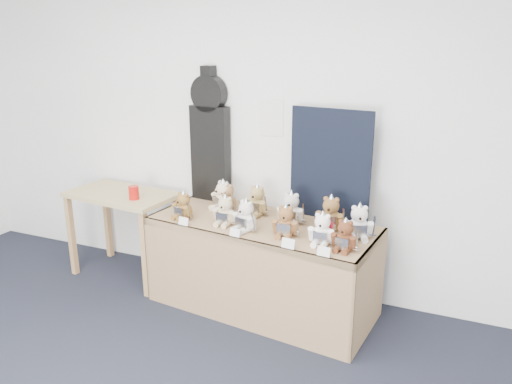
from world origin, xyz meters
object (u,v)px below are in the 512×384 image
at_px(side_table, 122,206).
at_px(teddy_back_centre_left, 257,202).
at_px(teddy_back_centre_right, 291,210).
at_px(teddy_front_far_right, 322,230).
at_px(teddy_back_right, 330,215).
at_px(guitar_case, 210,136).
at_px(teddy_front_right, 285,222).
at_px(teddy_front_end, 345,237).
at_px(teddy_front_centre, 246,217).
at_px(display_table, 258,245).
at_px(teddy_back_end, 359,223).
at_px(teddy_back_left, 223,197).
at_px(red_cup, 134,193).
at_px(teddy_front_far_left, 183,207).
at_px(teddy_front_left, 225,212).
at_px(teddy_back_far_left, 227,198).

height_order(side_table, teddy_back_centre_left, teddy_back_centre_left).
bearing_deg(teddy_back_centre_right, teddy_front_far_right, -46.08).
relative_size(teddy_front_far_right, teddy_back_right, 0.89).
distance_m(side_table, guitar_case, 1.02).
height_order(teddy_front_right, teddy_back_centre_right, teddy_back_centre_right).
relative_size(side_table, teddy_front_end, 4.07).
xyz_separation_m(teddy_front_far_right, teddy_back_centre_right, (-0.33, 0.29, 0.01)).
bearing_deg(teddy_front_centre, teddy_back_centre_right, 64.38).
xyz_separation_m(display_table, teddy_back_end, (0.76, 0.05, 0.27)).
bearing_deg(teddy_front_centre, guitar_case, 155.63).
bearing_deg(teddy_back_left, red_cup, -136.25).
distance_m(teddy_front_end, teddy_back_right, 0.38).
bearing_deg(red_cup, teddy_back_left, 15.42).
height_order(teddy_front_right, teddy_front_end, teddy_front_right).
distance_m(teddy_front_right, teddy_front_far_right, 0.29).
distance_m(teddy_front_far_left, teddy_front_right, 0.87).
bearing_deg(teddy_front_end, teddy_back_centre_right, 153.21).
height_order(teddy_front_left, teddy_back_right, teddy_back_right).
bearing_deg(teddy_back_right, teddy_back_left, 174.85).
relative_size(display_table, teddy_back_end, 6.56).
bearing_deg(display_table, teddy_back_end, 10.49).
bearing_deg(teddy_back_far_left, teddy_front_far_right, -5.42).
bearing_deg(display_table, side_table, -178.85).
bearing_deg(teddy_back_right, teddy_back_centre_right, -179.45).
xyz_separation_m(teddy_back_centre_right, teddy_back_far_left, (-0.60, 0.10, -0.01)).
xyz_separation_m(teddy_front_left, teddy_front_end, (0.96, -0.12, -0.00)).
xyz_separation_m(display_table, teddy_front_left, (-0.24, -0.07, 0.26)).
distance_m(teddy_front_far_right, teddy_back_right, 0.29).
height_order(side_table, teddy_back_left, teddy_back_left).
height_order(teddy_front_right, teddy_back_end, teddy_back_end).
bearing_deg(teddy_back_left, teddy_front_far_right, 6.60).
bearing_deg(teddy_front_right, teddy_front_end, -17.10).
bearing_deg(teddy_back_left, teddy_back_far_left, 46.74).
height_order(teddy_front_centre, teddy_back_end, teddy_back_end).
xyz_separation_m(teddy_front_far_left, teddy_back_right, (1.13, 0.22, 0.02)).
relative_size(teddy_back_centre_right, teddy_back_far_left, 1.10).
xyz_separation_m(guitar_case, teddy_back_centre_left, (0.53, -0.22, -0.45)).
bearing_deg(teddy_front_far_right, teddy_back_right, 92.27).
xyz_separation_m(red_cup, teddy_front_end, (1.87, -0.22, -0.02)).
bearing_deg(side_table, teddy_back_centre_right, 6.10).
distance_m(side_table, teddy_front_left, 1.16).
xyz_separation_m(teddy_front_left, teddy_front_far_right, (0.79, -0.08, -0.00)).
bearing_deg(teddy_back_end, teddy_back_left, 154.49).
relative_size(display_table, teddy_back_right, 6.31).
bearing_deg(teddy_back_far_left, teddy_front_end, -4.05).
bearing_deg(teddy_front_right, teddy_back_centre_left, 130.79).
height_order(display_table, teddy_back_left, teddy_back_left).
bearing_deg(teddy_back_centre_right, teddy_front_left, -160.05).
bearing_deg(teddy_front_left, red_cup, 174.98).
relative_size(guitar_case, teddy_back_centre_left, 4.16).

